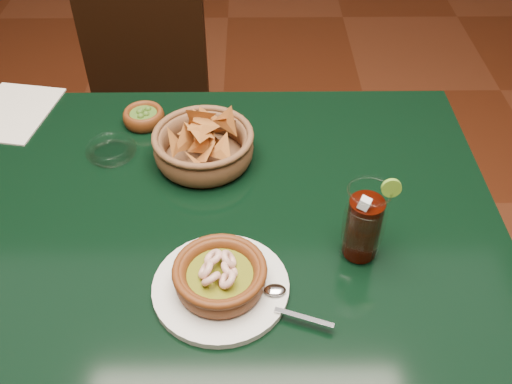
{
  "coord_description": "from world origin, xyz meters",
  "views": [
    {
      "loc": [
        0.13,
        -0.77,
        1.51
      ],
      "look_at": [
        0.14,
        -0.02,
        0.81
      ],
      "focal_mm": 40.0,
      "sensor_mm": 36.0,
      "label": 1
    }
  ],
  "objects_px": {
    "dining_table": "(187,243)",
    "shrimp_plate": "(220,279)",
    "cola_drink": "(364,224)",
    "dining_chair": "(142,110)",
    "chip_basket": "(204,145)"
  },
  "relations": [
    {
      "from": "chip_basket",
      "to": "cola_drink",
      "type": "bearing_deg",
      "value": -42.06
    },
    {
      "from": "dining_table",
      "to": "dining_chair",
      "type": "bearing_deg",
      "value": 106.56
    },
    {
      "from": "dining_chair",
      "to": "cola_drink",
      "type": "bearing_deg",
      "value": -57.13
    },
    {
      "from": "dining_chair",
      "to": "cola_drink",
      "type": "relative_size",
      "value": 5.2
    },
    {
      "from": "shrimp_plate",
      "to": "dining_table",
      "type": "bearing_deg",
      "value": 112.78
    },
    {
      "from": "shrimp_plate",
      "to": "chip_basket",
      "type": "distance_m",
      "value": 0.34
    },
    {
      "from": "dining_table",
      "to": "shrimp_plate",
      "type": "distance_m",
      "value": 0.24
    },
    {
      "from": "dining_chair",
      "to": "chip_basket",
      "type": "relative_size",
      "value": 3.71
    },
    {
      "from": "dining_chair",
      "to": "chip_basket",
      "type": "height_order",
      "value": "chip_basket"
    },
    {
      "from": "dining_table",
      "to": "cola_drink",
      "type": "distance_m",
      "value": 0.38
    },
    {
      "from": "chip_basket",
      "to": "cola_drink",
      "type": "xyz_separation_m",
      "value": [
        0.29,
        -0.26,
        0.04
      ]
    },
    {
      "from": "shrimp_plate",
      "to": "cola_drink",
      "type": "distance_m",
      "value": 0.26
    },
    {
      "from": "dining_table",
      "to": "cola_drink",
      "type": "bearing_deg",
      "value": -19.54
    },
    {
      "from": "dining_table",
      "to": "cola_drink",
      "type": "xyz_separation_m",
      "value": [
        0.32,
        -0.11,
        0.17
      ]
    },
    {
      "from": "shrimp_plate",
      "to": "cola_drink",
      "type": "height_order",
      "value": "cola_drink"
    }
  ]
}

